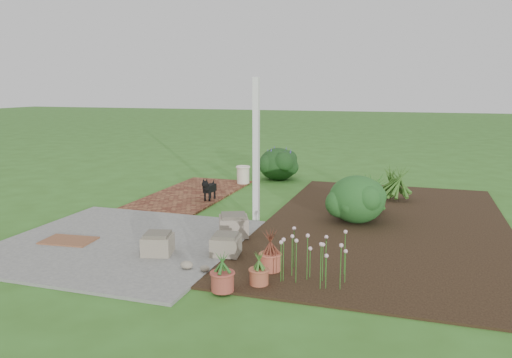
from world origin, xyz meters
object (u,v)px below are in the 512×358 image
(black_dog, at_px, (209,188))
(evergreen_shrub, at_px, (357,198))
(stone_trough_near, at_px, (158,245))
(cream_ceramic_urn, at_px, (243,175))

(black_dog, relative_size, evergreen_shrub, 0.52)
(stone_trough_near, xyz_separation_m, black_dog, (-0.65, 3.30, 0.13))
(stone_trough_near, height_order, cream_ceramic_urn, cream_ceramic_urn)
(stone_trough_near, bearing_deg, black_dog, 101.08)
(cream_ceramic_urn, relative_size, evergreen_shrub, 0.41)
(black_dog, xyz_separation_m, evergreen_shrub, (3.07, -0.66, 0.15))
(stone_trough_near, distance_m, black_dog, 3.36)
(stone_trough_near, bearing_deg, cream_ceramic_urn, 96.36)
(black_dog, height_order, cream_ceramic_urn, black_dog)
(stone_trough_near, height_order, black_dog, black_dog)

